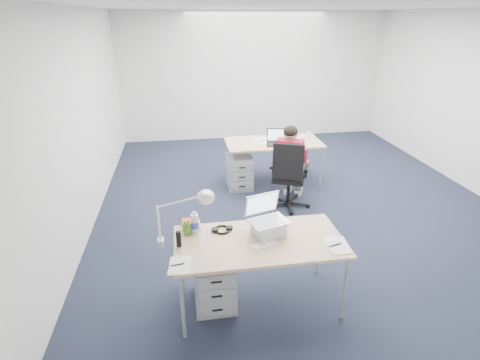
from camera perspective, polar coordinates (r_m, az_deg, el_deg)
name	(u,v)px	position (r m, az deg, el deg)	size (l,w,h in m)	color
floor	(296,201)	(5.95, 8.52, -3.25)	(7.00, 7.00, 0.00)	black
room	(303,91)	(5.40, 9.63, 13.16)	(6.02, 7.02, 2.80)	silver
desk_near	(259,245)	(3.61, 2.95, -9.80)	(1.60, 0.80, 0.73)	tan
desk_far	(273,144)	(6.37, 5.11, 5.44)	(1.60, 0.80, 0.73)	tan
office_chair	(288,189)	(5.66, 7.34, -1.30)	(0.88, 0.88, 1.06)	black
seated_person	(291,164)	(5.69, 7.74, 2.44)	(0.61, 0.74, 1.25)	maroon
drawer_pedestal_near	(214,279)	(3.86, -3.94, -14.85)	(0.40, 0.50, 0.55)	#9A9D9F
drawer_pedestal_far	(240,172)	(6.28, -0.07, 1.29)	(0.40, 0.50, 0.55)	#9A9D9F
silver_laptop	(269,217)	(3.59, 4.44, -5.64)	(0.36, 0.28, 0.38)	silver
wireless_keyboard	(264,244)	(3.52, 3.66, -9.77)	(0.25, 0.10, 0.01)	white
computer_mouse	(262,239)	(3.58, 3.34, -8.93)	(0.06, 0.10, 0.04)	white
headphones	(222,229)	(3.73, -2.74, -7.47)	(0.22, 0.17, 0.04)	black
can_koozie	(257,229)	(3.65, 2.60, -7.53)	(0.06, 0.06, 0.11)	#121238
water_bottle	(195,222)	(3.66, -6.91, -6.44)	(0.07, 0.07, 0.23)	silver
bear_figurine	(187,228)	(3.66, -8.09, -7.21)	(0.08, 0.06, 0.16)	#2F6F1D
book_stack	(191,224)	(3.79, -7.46, -6.72)	(0.18, 0.14, 0.08)	silver
cordless_phone	(179,239)	(3.50, -9.32, -8.86)	(0.04, 0.03, 0.16)	black
papers_left	(180,265)	(3.30, -9.19, -12.71)	(0.18, 0.26, 0.01)	#F5EE8D
papers_right	(337,246)	(3.61, 14.55, -9.67)	(0.20, 0.28, 0.01)	#F5EE8D
sunglasses	(268,230)	(3.72, 4.29, -7.64)	(0.11, 0.05, 0.03)	black
desk_lamp	(177,218)	(3.44, -9.55, -5.69)	(0.49, 0.18, 0.55)	silver
dark_laptop	(278,137)	(6.17, 5.85, 6.54)	(0.37, 0.36, 0.27)	black
far_cup	(309,134)	(6.69, 10.42, 6.86)	(0.06, 0.06, 0.09)	white
far_papers	(264,141)	(6.36, 3.66, 5.92)	(0.22, 0.31, 0.01)	white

